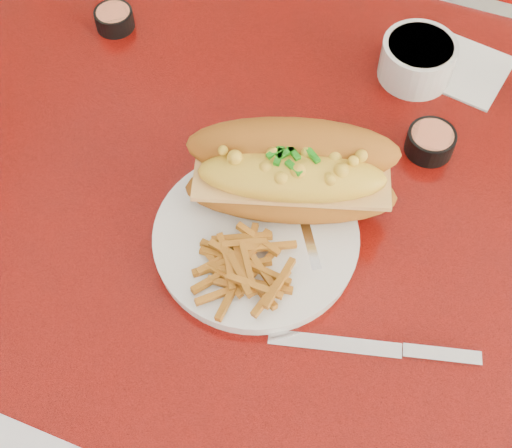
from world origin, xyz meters
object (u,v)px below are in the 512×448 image
at_px(diner_table, 315,255).
at_px(booth_bench_far, 418,46).
at_px(fork, 301,209).
at_px(sauce_cup_left, 114,18).
at_px(dinner_plate, 256,238).
at_px(knife, 392,350).
at_px(gravy_ramekin, 417,59).
at_px(sauce_cup_right, 431,141).
at_px(mac_hoagie, 292,172).

bearing_deg(diner_table, booth_bench_far, 90.00).
relative_size(fork, sauce_cup_left, 2.05).
bearing_deg(dinner_plate, knife, -21.33).
xyz_separation_m(fork, gravy_ramekin, (0.07, 0.28, 0.01)).
xyz_separation_m(booth_bench_far, fork, (-0.01, -0.86, 0.50)).
bearing_deg(fork, sauce_cup_right, -69.07).
height_order(fork, gravy_ramekin, gravy_ramekin).
bearing_deg(sauce_cup_right, fork, -126.80).
distance_m(mac_hoagie, sauce_cup_right, 0.20).
bearing_deg(mac_hoagie, booth_bench_far, 69.76).
distance_m(fork, knife, 0.19).
distance_m(booth_bench_far, sauce_cup_left, 0.90).
bearing_deg(sauce_cup_right, booth_bench_far, 98.24).
height_order(dinner_plate, sauce_cup_left, sauce_cup_left).
relative_size(mac_hoagie, knife, 1.21).
relative_size(fork, knife, 0.65).
bearing_deg(fork, dinner_plate, 113.60).
distance_m(gravy_ramekin, sauce_cup_right, 0.13).
relative_size(diner_table, mac_hoagie, 4.57).
distance_m(sauce_cup_right, knife, 0.28).
distance_m(diner_table, gravy_ramekin, 0.30).
distance_m(gravy_ramekin, sauce_cup_left, 0.43).
relative_size(dinner_plate, fork, 2.17).
bearing_deg(mac_hoagie, sauce_cup_right, 28.46).
bearing_deg(knife, sauce_cup_right, 81.70).
bearing_deg(sauce_cup_right, mac_hoagie, -133.51).
bearing_deg(sauce_cup_left, sauce_cup_right, -6.46).
distance_m(dinner_plate, sauce_cup_left, 0.41).
relative_size(mac_hoagie, fork, 1.88).
xyz_separation_m(diner_table, sauce_cup_left, (-0.37, 0.16, 0.18)).
xyz_separation_m(mac_hoagie, sauce_cup_left, (-0.34, 0.20, -0.05)).
bearing_deg(gravy_ramekin, dinner_plate, -107.17).
height_order(booth_bench_far, dinner_plate, booth_bench_far).
bearing_deg(sauce_cup_left, fork, -30.43).
bearing_deg(knife, booth_bench_far, 82.92).
relative_size(booth_bench_far, sauce_cup_right, 15.27).
distance_m(mac_hoagie, gravy_ramekin, 0.28).
distance_m(diner_table, booth_bench_far, 0.87).
xyz_separation_m(diner_table, gravy_ramekin, (0.05, 0.23, 0.19)).
relative_size(fork, sauce_cup_right, 1.82).
xyz_separation_m(dinner_plate, sauce_cup_left, (-0.32, 0.26, 0.01)).
relative_size(dinner_plate, sauce_cup_left, 4.43).
relative_size(diner_table, sauce_cup_left, 17.58).
distance_m(diner_table, knife, 0.27).
bearing_deg(knife, gravy_ramekin, 86.89).
bearing_deg(fork, diner_table, -49.04).
bearing_deg(fork, sauce_cup_left, 27.30).
bearing_deg(mac_hoagie, dinner_plate, -122.83).
height_order(diner_table, mac_hoagie, mac_hoagie).
bearing_deg(gravy_ramekin, mac_hoagie, -107.77).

